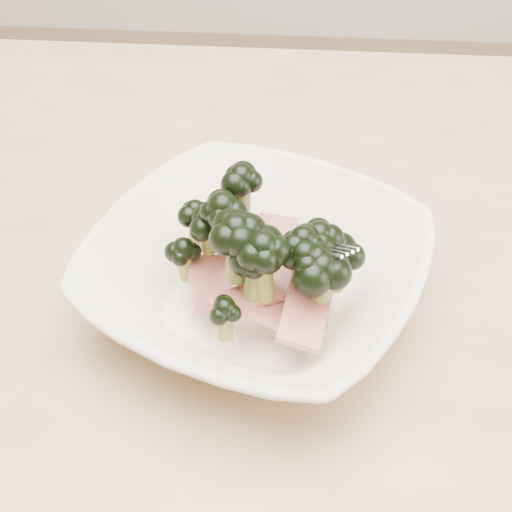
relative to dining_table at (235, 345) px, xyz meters
name	(u,v)px	position (x,y,z in m)	size (l,w,h in m)	color
dining_table	(235,345)	(0.00, 0.00, 0.00)	(1.20, 0.80, 0.75)	tan
broccoli_dish	(259,270)	(0.02, -0.04, 0.14)	(0.33, 0.33, 0.11)	silver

